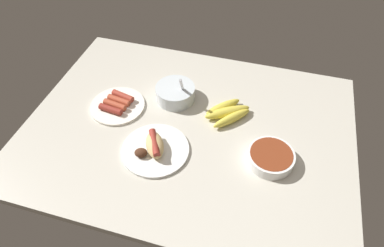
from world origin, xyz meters
TOP-DOWN VIEW (x-y plane):
  - ground_plane at (0.00, 0.00)cm, footprint 120.00×90.00cm
  - banana_bunch at (12.71, 9.71)cm, footprint 17.70×19.01cm
  - bowl_chili at (31.00, -7.29)cm, footprint 15.85×15.85cm
  - plate_sausages at (-29.76, 2.75)cm, footprint 21.28×21.28cm
  - bowl_coleslaw at (-9.25, 13.55)cm, footprint 15.60×15.60cm
  - plate_hotdog_assembled at (-8.06, -13.89)cm, footprint 23.63×23.63cm

SIDE VIEW (x-z plane):
  - ground_plane at x=0.00cm, z-range -3.00..0.00cm
  - plate_sausages at x=-29.76cm, z-range -0.66..2.87cm
  - plate_hotdog_assembled at x=-8.06cm, z-range -1.11..4.50cm
  - banana_bunch at x=12.71cm, z-range -0.10..3.74cm
  - bowl_chili at x=31.00cm, z-range 0.22..4.34cm
  - bowl_coleslaw at x=-9.25cm, z-range -4.67..11.17cm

